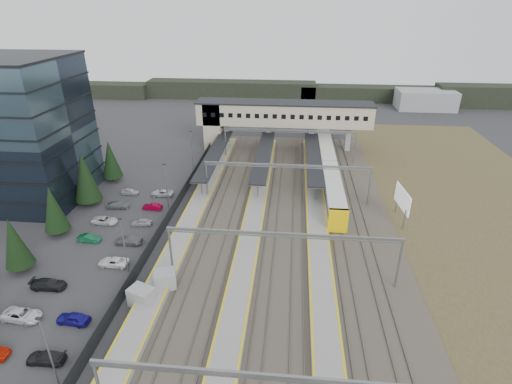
# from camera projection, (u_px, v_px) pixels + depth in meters

# --- Properties ---
(ground) EXTENTS (220.00, 220.00, 0.00)m
(ground) POSITION_uv_depth(u_px,v_px,m) (202.00, 242.00, 58.73)
(ground) COLOR #2B2B2D
(ground) RESTS_ON ground
(office_building) EXTENTS (24.30, 18.30, 24.30)m
(office_building) POSITION_uv_depth(u_px,v_px,m) (3.00, 131.00, 67.26)
(office_building) COLOR #344955
(office_building) RESTS_ON ground
(conifer_row) EXTENTS (4.42, 49.82, 9.50)m
(conifer_row) POSITION_uv_depth(u_px,v_px,m) (37.00, 219.00, 55.04)
(conifer_row) COLOR black
(conifer_row) RESTS_ON ground
(car_park) EXTENTS (10.35, 44.30, 1.29)m
(car_park) POSITION_uv_depth(u_px,v_px,m) (90.00, 263.00, 52.94)
(car_park) COLOR silver
(car_park) RESTS_ON ground
(lampposts) EXTENTS (0.50, 53.25, 8.07)m
(lampposts) POSITION_uv_depth(u_px,v_px,m) (149.00, 210.00, 58.65)
(lampposts) COLOR slate
(lampposts) RESTS_ON ground
(fence) EXTENTS (0.08, 90.00, 2.00)m
(fence) POSITION_uv_depth(u_px,v_px,m) (168.00, 217.00, 63.33)
(fence) COLOR #26282B
(fence) RESTS_ON ground
(relay_cabin_near) EXTENTS (3.33, 2.91, 2.31)m
(relay_cabin_near) POSITION_uv_depth(u_px,v_px,m) (142.00, 297.00, 46.15)
(relay_cabin_near) COLOR gray
(relay_cabin_near) RESTS_ON ground
(relay_cabin_far) EXTENTS (3.10, 2.81, 2.37)m
(relay_cabin_far) POSITION_uv_depth(u_px,v_px,m) (165.00, 280.00, 48.93)
(relay_cabin_far) COLOR gray
(relay_cabin_far) RESTS_ON ground
(rail_corridor) EXTENTS (34.00, 90.00, 0.92)m
(rail_corridor) POSITION_uv_depth(u_px,v_px,m) (267.00, 226.00, 62.29)
(rail_corridor) COLOR #3D392D
(rail_corridor) RESTS_ON ground
(canopies) EXTENTS (23.10, 30.00, 3.28)m
(canopies) POSITION_uv_depth(u_px,v_px,m) (264.00, 155.00, 80.62)
(canopies) COLOR black
(canopies) RESTS_ON ground
(footbridge) EXTENTS (40.40, 6.40, 11.20)m
(footbridge) POSITION_uv_depth(u_px,v_px,m) (272.00, 116.00, 92.26)
(footbridge) COLOR tan
(footbridge) RESTS_ON ground
(gantries) EXTENTS (28.40, 62.28, 7.17)m
(gantries) POSITION_uv_depth(u_px,v_px,m) (285.00, 200.00, 57.78)
(gantries) COLOR slate
(gantries) RESTS_ON ground
(train) EXTENTS (2.95, 61.74, 3.72)m
(train) POSITION_uv_depth(u_px,v_px,m) (326.00, 152.00, 87.17)
(train) COLOR silver
(train) RESTS_ON ground
(billboard) EXTENTS (0.81, 6.41, 5.55)m
(billboard) POSITION_uv_depth(u_px,v_px,m) (402.00, 200.00, 62.75)
(billboard) COLOR slate
(billboard) RESTS_ON ground
(scrub_east) EXTENTS (34.00, 120.00, 0.06)m
(scrub_east) POSITION_uv_depth(u_px,v_px,m) (506.00, 239.00, 59.35)
(scrub_east) COLOR #4A3E24
(scrub_east) RESTS_ON ground
(treeline_far) EXTENTS (170.00, 19.00, 7.00)m
(treeline_far) POSITION_uv_depth(u_px,v_px,m) (327.00, 93.00, 138.12)
(treeline_far) COLOR black
(treeline_far) RESTS_ON ground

